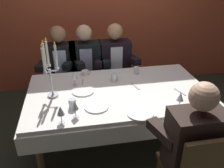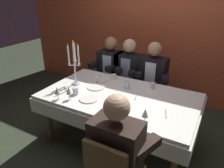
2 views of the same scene
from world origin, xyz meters
name	(u,v)px [view 1 (image 1 of 2)]	position (x,y,z in m)	size (l,w,h in m)	color
ground_plane	(117,143)	(0.00, 0.00, 0.00)	(12.00, 12.00, 0.00)	#303A29
back_wall	(97,5)	(0.00, 1.66, 1.35)	(6.00, 0.12, 2.70)	#C05332
dining_table	(118,100)	(0.00, 0.00, 0.62)	(1.94, 1.14, 0.74)	white
candelabra	(50,71)	(-0.68, 0.00, 1.02)	(0.15, 0.17, 0.61)	silver
dinner_plate_0	(83,91)	(-0.37, 0.04, 0.75)	(0.24, 0.24, 0.01)	white
dinner_plate_1	(96,106)	(-0.27, -0.28, 0.75)	(0.23, 0.23, 0.01)	white
dinner_plate_2	(140,113)	(0.11, -0.46, 0.75)	(0.24, 0.24, 0.01)	white
wine_glass_0	(75,105)	(-0.47, -0.40, 0.85)	(0.07, 0.07, 0.16)	silver
wine_glass_1	(74,76)	(-0.45, 0.20, 0.85)	(0.07, 0.07, 0.16)	silver
wine_glass_2	(180,97)	(0.49, -0.43, 0.85)	(0.07, 0.07, 0.16)	silver
wine_glass_3	(61,111)	(-0.59, -0.46, 0.86)	(0.07, 0.07, 0.16)	silver
water_tumbler_0	(115,77)	(0.00, 0.22, 0.79)	(0.08, 0.08, 0.09)	silver
water_tumbler_1	(72,103)	(-0.49, -0.25, 0.79)	(0.07, 0.07, 0.09)	silver
water_tumbler_2	(136,70)	(0.30, 0.37, 0.78)	(0.06, 0.06, 0.09)	silver
coffee_cup_0	(85,73)	(-0.32, 0.43, 0.77)	(0.13, 0.12, 0.06)	white
spoon_0	(135,86)	(0.20, 0.05, 0.74)	(0.17, 0.02, 0.01)	#B7B7BC
spoon_1	(83,82)	(-0.36, 0.24, 0.74)	(0.17, 0.02, 0.01)	#B7B7BC
fork_2	(180,92)	(0.63, -0.15, 0.74)	(0.17, 0.02, 0.01)	#B7B7BC
seated_diner_0	(61,63)	(-0.61, 0.89, 0.74)	(0.63, 0.48, 1.24)	brown
seated_diner_1	(86,61)	(-0.28, 0.89, 0.74)	(0.63, 0.48, 1.24)	brown
seated_diner_2	(115,59)	(0.13, 0.89, 0.74)	(0.63, 0.48, 1.24)	brown
seated_diner_3	(195,141)	(0.42, -0.89, 0.74)	(0.63, 0.48, 1.24)	brown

